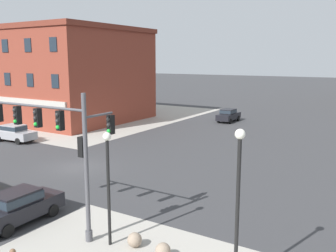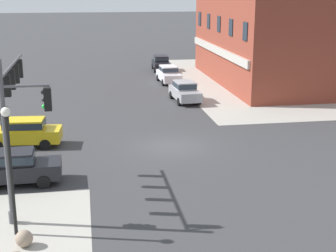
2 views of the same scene
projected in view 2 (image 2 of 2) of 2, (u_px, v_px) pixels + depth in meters
ground_plane at (171, 146)px, 30.41m from camera, size 320.00×320.00×0.00m
sidewalk_far_corner at (327, 78)px, 52.58m from camera, size 32.00×32.00×0.02m
traffic_signal_main at (14, 106)px, 21.04m from camera, size 7.03×2.09×6.72m
bollard_sphere_curb_a at (24, 239)px, 18.64m from camera, size 0.65×0.65×0.65m
street_lamp_corner_near at (9, 156)px, 18.79m from camera, size 0.36×0.36×5.10m
car_main_northbound_near at (185, 91)px, 41.94m from camera, size 4.50×2.10×1.68m
car_main_northbound_far at (161, 62)px, 57.28m from camera, size 4.47×2.03×1.68m
car_main_southbound_near at (14, 166)px, 24.38m from camera, size 1.95×4.43×1.68m
car_main_southbound_far at (24, 131)px, 30.19m from camera, size 2.17×4.53×1.68m
car_cross_westbound at (169, 74)px, 49.98m from camera, size 4.47×2.02×1.68m
storefront_block_near_corner at (300, 20)px, 49.60m from camera, size 20.87×16.75×12.18m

